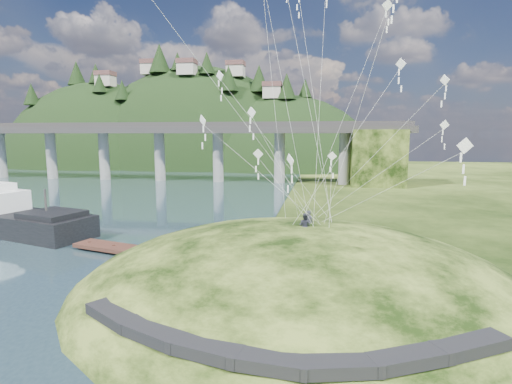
# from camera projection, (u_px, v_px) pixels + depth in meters

# --- Properties ---
(ground) EXTENTS (320.00, 320.00, 0.00)m
(ground) POSITION_uv_depth(u_px,v_px,m) (190.00, 294.00, 29.90)
(ground) COLOR black
(ground) RESTS_ON ground
(grass_hill) EXTENTS (36.00, 32.00, 13.00)m
(grass_hill) POSITION_uv_depth(u_px,v_px,m) (298.00, 309.00, 30.75)
(grass_hill) COLOR black
(grass_hill) RESTS_ON ground
(footpath) EXTENTS (22.29, 5.84, 0.83)m
(footpath) POSITION_uv_depth(u_px,v_px,m) (273.00, 343.00, 18.86)
(footpath) COLOR black
(footpath) RESTS_ON ground
(bridge) EXTENTS (160.00, 11.00, 15.00)m
(bridge) POSITION_uv_depth(u_px,v_px,m) (180.00, 143.00, 101.27)
(bridge) COLOR #2D2B2B
(bridge) RESTS_ON ground
(far_ridge) EXTENTS (153.00, 70.00, 94.50)m
(far_ridge) POSITION_uv_depth(u_px,v_px,m) (186.00, 184.00, 157.39)
(far_ridge) COLOR black
(far_ridge) RESTS_ON ground
(work_barge) EXTENTS (22.93, 11.81, 7.74)m
(work_barge) POSITION_uv_depth(u_px,v_px,m) (11.00, 217.00, 48.57)
(work_barge) COLOR black
(work_barge) RESTS_ON ground
(wooden_dock) EXTENTS (15.49, 6.15, 1.10)m
(wooden_dock) POSITION_uv_depth(u_px,v_px,m) (139.00, 251.00, 39.25)
(wooden_dock) COLOR #351C15
(wooden_dock) RESTS_ON ground
(kite_flyers) EXTENTS (1.19, 2.25, 2.03)m
(kite_flyers) POSITION_uv_depth(u_px,v_px,m) (306.00, 212.00, 30.54)
(kite_flyers) COLOR #282936
(kite_flyers) RESTS_ON ground
(kite_swarm) EXTENTS (21.03, 16.38, 18.87)m
(kite_swarm) POSITION_uv_depth(u_px,v_px,m) (317.00, 55.00, 28.36)
(kite_swarm) COLOR white
(kite_swarm) RESTS_ON ground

